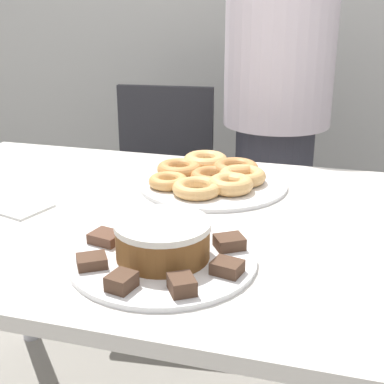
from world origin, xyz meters
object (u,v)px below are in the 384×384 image
(person_standing, at_px, (277,110))
(office_chair_left, at_px, (159,206))
(frosted_cake, at_px, (163,239))
(plate_donuts, at_px, (213,183))
(plate_cake, at_px, (163,259))
(napkin, at_px, (19,207))

(person_standing, relative_size, office_chair_left, 1.81)
(person_standing, distance_m, frosted_cake, 1.11)
(office_chair_left, xyz_separation_m, plate_donuts, (0.37, -0.62, 0.34))
(frosted_cake, bearing_deg, plate_donuts, 91.71)
(plate_cake, height_order, frosted_cake, frosted_cake)
(plate_donuts, xyz_separation_m, frosted_cake, (0.01, -0.44, 0.04))
(plate_cake, distance_m, frosted_cake, 0.04)
(person_standing, height_order, napkin, person_standing)
(frosted_cake, bearing_deg, office_chair_left, 109.92)
(plate_cake, xyz_separation_m, plate_donuts, (-0.01, 0.44, 0.00))
(frosted_cake, height_order, napkin, frosted_cake)
(plate_cake, bearing_deg, office_chair_left, 109.92)
(plate_cake, bearing_deg, person_standing, 86.65)
(office_chair_left, height_order, plate_cake, office_chair_left)
(office_chair_left, height_order, napkin, office_chair_left)
(plate_cake, height_order, plate_donuts, same)
(plate_cake, xyz_separation_m, napkin, (-0.41, 0.16, -0.00))
(plate_cake, relative_size, napkin, 2.23)
(napkin, bearing_deg, person_standing, 63.19)
(napkin, bearing_deg, plate_cake, -21.30)
(office_chair_left, bearing_deg, plate_donuts, -65.18)
(office_chair_left, xyz_separation_m, napkin, (-0.03, -0.90, 0.34))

